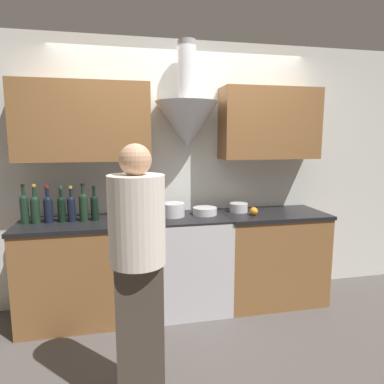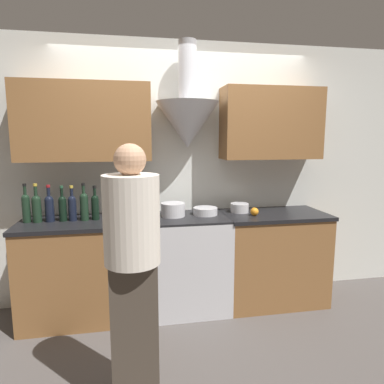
% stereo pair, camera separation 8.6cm
% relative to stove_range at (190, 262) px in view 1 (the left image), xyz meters
% --- Properties ---
extents(ground_plane, '(12.00, 12.00, 0.00)m').
position_rel_stove_range_xyz_m(ground_plane, '(0.00, -0.31, -0.46)').
color(ground_plane, '#4C4744').
extents(wall_back, '(8.40, 0.60, 2.60)m').
position_rel_stove_range_xyz_m(wall_back, '(-0.03, 0.27, 1.01)').
color(wall_back, silver).
rests_on(wall_back, ground_plane).
extents(counter_left, '(1.21, 0.62, 0.92)m').
position_rel_stove_range_xyz_m(counter_left, '(-0.95, -0.00, -0.00)').
color(counter_left, brown).
rests_on(counter_left, ground_plane).
extents(counter_right, '(1.02, 0.62, 0.92)m').
position_rel_stove_range_xyz_m(counter_right, '(0.85, -0.00, -0.00)').
color(counter_right, brown).
rests_on(counter_right, ground_plane).
extents(stove_range, '(0.71, 0.60, 0.92)m').
position_rel_stove_range_xyz_m(stove_range, '(0.00, 0.00, 0.00)').
color(stove_range, silver).
rests_on(stove_range, ground_plane).
extents(wine_bottle_0, '(0.07, 0.07, 0.35)m').
position_rel_stove_range_xyz_m(wine_bottle_0, '(-1.46, 0.03, 0.60)').
color(wine_bottle_0, black).
rests_on(wine_bottle_0, counter_left).
extents(wine_bottle_1, '(0.08, 0.08, 0.34)m').
position_rel_stove_range_xyz_m(wine_bottle_1, '(-1.37, 0.02, 0.59)').
color(wine_bottle_1, black).
rests_on(wine_bottle_1, counter_left).
extents(wine_bottle_2, '(0.08, 0.08, 0.33)m').
position_rel_stove_range_xyz_m(wine_bottle_2, '(-1.27, 0.02, 0.59)').
color(wine_bottle_2, black).
rests_on(wine_bottle_2, counter_left).
extents(wine_bottle_3, '(0.07, 0.07, 0.32)m').
position_rel_stove_range_xyz_m(wine_bottle_3, '(-1.15, 0.03, 0.59)').
color(wine_bottle_3, black).
rests_on(wine_bottle_3, counter_left).
extents(wine_bottle_4, '(0.07, 0.07, 0.32)m').
position_rel_stove_range_xyz_m(wine_bottle_4, '(-1.07, 0.02, 0.59)').
color(wine_bottle_4, black).
rests_on(wine_bottle_4, counter_left).
extents(wine_bottle_5, '(0.07, 0.07, 0.34)m').
position_rel_stove_range_xyz_m(wine_bottle_5, '(-0.97, 0.02, 0.60)').
color(wine_bottle_5, black).
rests_on(wine_bottle_5, counter_left).
extents(wine_bottle_6, '(0.07, 0.07, 0.31)m').
position_rel_stove_range_xyz_m(wine_bottle_6, '(-0.87, 0.03, 0.58)').
color(wine_bottle_6, black).
rests_on(wine_bottle_6, counter_left).
extents(stock_pot, '(0.23, 0.23, 0.13)m').
position_rel_stove_range_xyz_m(stock_pot, '(-0.16, 0.03, 0.52)').
color(stock_pot, silver).
rests_on(stock_pot, stove_range).
extents(mixing_bowl, '(0.23, 0.23, 0.07)m').
position_rel_stove_range_xyz_m(mixing_bowl, '(0.16, 0.04, 0.49)').
color(mixing_bowl, silver).
rests_on(mixing_bowl, stove_range).
extents(orange_fruit, '(0.08, 0.08, 0.08)m').
position_rel_stove_range_xyz_m(orange_fruit, '(0.61, -0.09, 0.50)').
color(orange_fruit, orange).
rests_on(orange_fruit, counter_right).
extents(saucepan, '(0.18, 0.18, 0.09)m').
position_rel_stove_range_xyz_m(saucepan, '(0.52, 0.09, 0.50)').
color(saucepan, silver).
rests_on(saucepan, counter_right).
extents(person_foreground_left, '(0.33, 0.33, 1.63)m').
position_rel_stove_range_xyz_m(person_foreground_left, '(-0.55, -1.16, 0.43)').
color(person_foreground_left, '#473D33').
rests_on(person_foreground_left, ground_plane).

